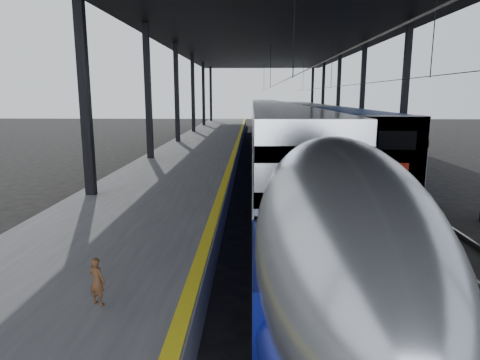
{
  "coord_description": "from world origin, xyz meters",
  "views": [
    {
      "loc": [
        0.5,
        -11.22,
        4.8
      ],
      "look_at": [
        0.11,
        2.96,
        2.0
      ],
      "focal_mm": 32.0,
      "sensor_mm": 36.0,
      "label": 1
    }
  ],
  "objects": [
    {
      "name": "rails",
      "position": [
        4.5,
        20.0,
        0.08
      ],
      "size": [
        6.52,
        80.0,
        0.16
      ],
      "color": "slate",
      "rests_on": "ground"
    },
    {
      "name": "yellow_strip",
      "position": [
        -0.7,
        20.0,
        1.0
      ],
      "size": [
        0.3,
        80.0,
        0.01
      ],
      "primitive_type": "cube",
      "color": "yellow",
      "rests_on": "platform"
    },
    {
      "name": "child",
      "position": [
        -2.33,
        -3.96,
        1.46
      ],
      "size": [
        0.39,
        0.33,
        0.91
      ],
      "primitive_type": "imported",
      "rotation": [
        0.0,
        0.0,
        2.73
      ],
      "color": "#4D2F19",
      "rests_on": "platform"
    },
    {
      "name": "platform",
      "position": [
        -3.5,
        20.0,
        0.5
      ],
      "size": [
        6.0,
        80.0,
        1.0
      ],
      "primitive_type": "cube",
      "color": "#4C4C4F",
      "rests_on": "ground"
    },
    {
      "name": "tgv_train",
      "position": [
        2.0,
        23.42,
        1.99
      ],
      "size": [
        2.97,
        65.2,
        4.26
      ],
      "color": "#B4B7BC",
      "rests_on": "ground"
    },
    {
      "name": "second_train",
      "position": [
        7.0,
        35.35,
        1.98
      ],
      "size": [
        2.84,
        56.05,
        3.92
      ],
      "color": "navy",
      "rests_on": "ground"
    },
    {
      "name": "ground",
      "position": [
        0.0,
        0.0,
        0.0
      ],
      "size": [
        160.0,
        160.0,
        0.0
      ],
      "primitive_type": "plane",
      "color": "black",
      "rests_on": "ground"
    },
    {
      "name": "canopy",
      "position": [
        1.9,
        20.0,
        9.12
      ],
      "size": [
        18.0,
        75.0,
        9.47
      ],
      "color": "black",
      "rests_on": "ground"
    }
  ]
}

